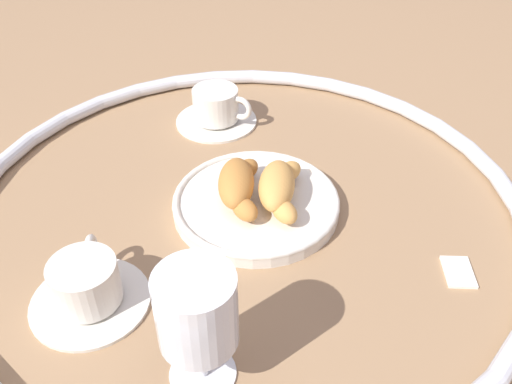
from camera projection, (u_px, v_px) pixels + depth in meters
The scene contains 9 objects.
ground_plane at pixel (242, 209), 0.76m from camera, with size 2.20×2.20×0.00m, color #997551.
table_chrome_rim at pixel (242, 202), 0.75m from camera, with size 0.77×0.77×0.02m, color silver.
pastry_plate at pixel (256, 203), 0.75m from camera, with size 0.23×0.23×0.02m.
croissant_large at pixel (238, 185), 0.74m from camera, with size 0.13×0.10×0.04m.
croissant_small at pixel (279, 187), 0.73m from camera, with size 0.13×0.09×0.04m.
coffee_cup_near at pixel (217, 109), 0.92m from camera, with size 0.14×0.14×0.06m.
coffee_cup_far at pixel (87, 287), 0.62m from camera, with size 0.14×0.14×0.06m.
juice_glass_left at pixel (197, 314), 0.50m from camera, with size 0.08×0.08×0.14m.
sugar_packet at pixel (459, 270), 0.67m from camera, with size 0.05×0.03×0.01m, color white.
Camera 1 is at (0.52, 0.26, 0.49)m, focal length 38.85 mm.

